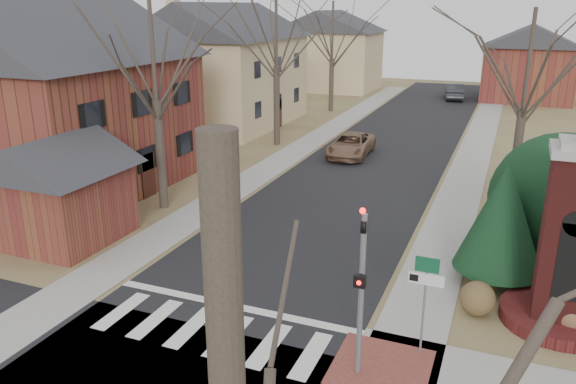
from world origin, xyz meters
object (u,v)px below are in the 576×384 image
at_px(traffic_signal_pole, 362,279).
at_px(pickup_truck, 351,145).
at_px(sign_post, 425,286).
at_px(distant_car, 454,91).
at_px(brick_gate_monument, 568,253).

xyz_separation_m(traffic_signal_pole, pickup_truck, (-6.00, 20.37, -1.91)).
relative_size(sign_post, distant_car, 0.59).
xyz_separation_m(pickup_truck, distant_car, (3.30, 24.65, 0.09)).
bearing_deg(traffic_signal_pole, pickup_truck, 106.42).
bearing_deg(pickup_truck, distant_car, 80.06).
xyz_separation_m(brick_gate_monument, distant_car, (-7.40, 40.60, -1.40)).
xyz_separation_m(traffic_signal_pole, brick_gate_monument, (4.70, 4.42, -0.42)).
bearing_deg(pickup_truck, brick_gate_monument, -58.44).
xyz_separation_m(sign_post, pickup_truck, (-7.30, 18.96, -1.28)).
distance_m(traffic_signal_pole, brick_gate_monument, 6.47).
height_order(sign_post, pickup_truck, sign_post).
bearing_deg(distant_car, pickup_truck, 73.64).
xyz_separation_m(traffic_signal_pole, distant_car, (-2.70, 45.02, -1.82)).
bearing_deg(distant_car, brick_gate_monument, 91.61).
height_order(sign_post, distant_car, sign_post).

